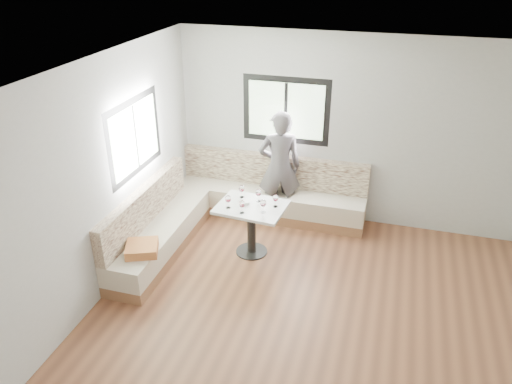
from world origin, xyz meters
TOP-DOWN VIEW (x-y plane):
  - room at (-0.08, 0.08)m, footprint 5.01×5.01m
  - banquette at (-1.59, 1.62)m, footprint 2.90×2.80m
  - table at (-1.03, 1.18)m, footprint 0.95×0.77m
  - person at (-0.90, 2.19)m, footprint 0.74×0.60m
  - olive_ramekin at (-1.12, 1.21)m, footprint 0.10×0.10m
  - wine_glass_a at (-1.31, 1.04)m, footprint 0.08×0.08m
  - wine_glass_b at (-1.09, 0.96)m, footprint 0.08×0.08m
  - wine_glass_c at (-0.84, 1.05)m, footprint 0.08×0.08m
  - wine_glass_d at (-0.98, 1.32)m, footprint 0.08×0.08m
  - wine_glass_e at (-0.72, 1.24)m, footprint 0.08×0.08m
  - wine_glass_f at (-1.23, 1.37)m, footprint 0.08×0.08m

SIDE VIEW (x-z plane):
  - banquette at x=-1.59m, z-range -0.14..0.81m
  - table at x=-1.03m, z-range 0.18..0.91m
  - olive_ramekin at x=-1.12m, z-range 0.73..0.77m
  - wine_glass_a at x=-1.31m, z-range 0.77..0.95m
  - wine_glass_b at x=-1.09m, z-range 0.77..0.95m
  - wine_glass_c at x=-0.84m, z-range 0.77..0.95m
  - wine_glass_d at x=-0.98m, z-range 0.77..0.95m
  - wine_glass_e at x=-0.72m, z-range 0.77..0.95m
  - wine_glass_f at x=-1.23m, z-range 0.77..0.95m
  - person at x=-0.90m, z-range 0.00..1.74m
  - room at x=-0.08m, z-range 0.01..2.82m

